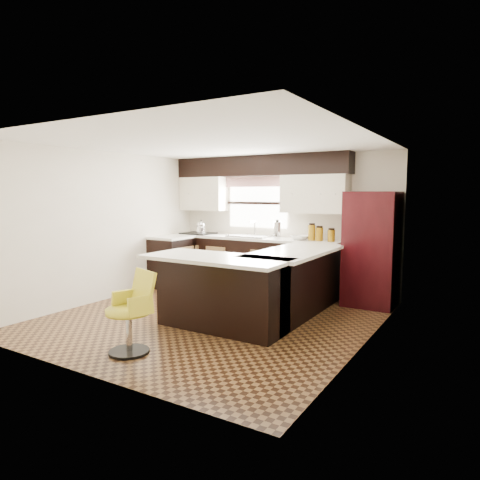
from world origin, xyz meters
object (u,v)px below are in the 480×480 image
Objects in this scene: peninsula_return at (222,294)px; bar_chair at (128,313)px; refrigerator at (372,249)px; peninsula_long at (291,285)px.

peninsula_return reaches higher than bar_chair.
peninsula_return is 2.59m from refrigerator.
peninsula_long is 2.39m from bar_chair.
bar_chair is at bearing -116.71° from refrigerator.
peninsula_long is 1.18× the size of peninsula_return.
refrigerator is 3.85m from bar_chair.
bar_chair is at bearing -107.65° from peninsula_return.
peninsula_long reaches higher than bar_chair.
peninsula_long is 1.52m from refrigerator.
peninsula_return is (-0.53, -0.97, 0.00)m from peninsula_long.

